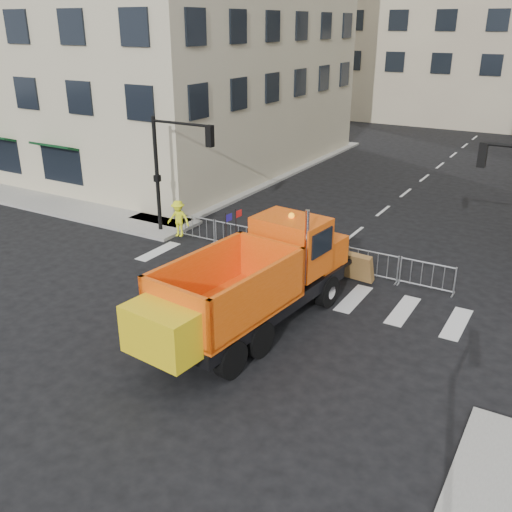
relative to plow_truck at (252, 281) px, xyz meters
The scene contains 9 objects.
ground 2.48m from the plow_truck, 106.73° to the right, with size 120.00×120.00×0.00m, color black.
sidewalk_back 7.01m from the plow_truck, 94.31° to the left, with size 64.00×5.00×0.15m, color gray.
traffic_light_left 10.34m from the plow_truck, 145.75° to the left, with size 0.18×0.18×5.40m, color black.
crowd_barriers 6.14m from the plow_truck, 102.08° to the left, with size 12.60×0.60×1.10m, color #9EA0A5, non-canonical shape.
plow_truck is the anchor object (origin of this frame).
cop_a 5.39m from the plow_truck, 97.77° to the left, with size 0.75×0.49×2.05m, color black.
cop_b 4.82m from the plow_truck, 84.40° to the left, with size 0.78×0.61×1.61m, color black.
cop_c 4.69m from the plow_truck, 89.06° to the left, with size 1.13×0.47×1.93m, color black.
worker 9.05m from the plow_truck, 142.56° to the left, with size 1.08×0.62×1.68m, color #EEF51C.
Camera 1 is at (8.80, -12.09, 9.17)m, focal length 40.00 mm.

